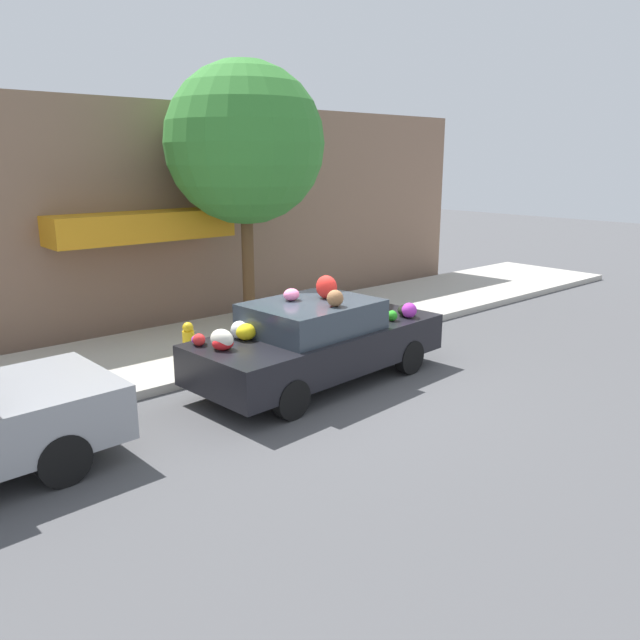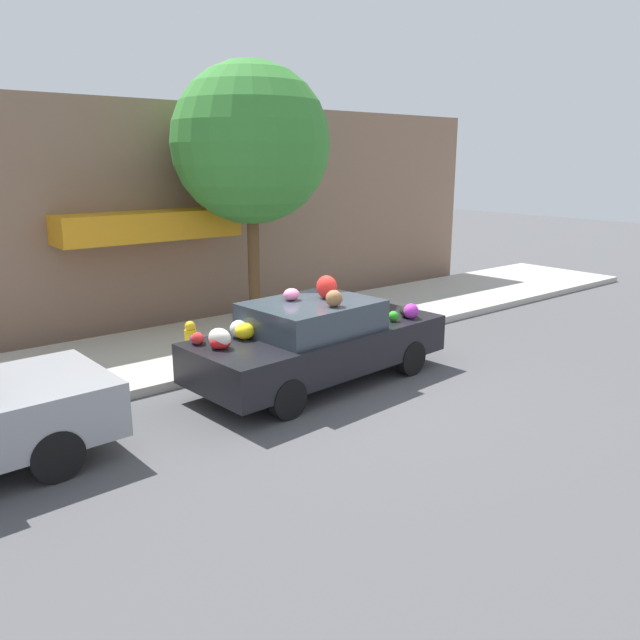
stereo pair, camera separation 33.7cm
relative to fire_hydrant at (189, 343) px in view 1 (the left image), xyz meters
name	(u,v)px [view 1 (the left image)]	position (x,y,z in m)	size (l,w,h in m)	color
ground_plane	(319,381)	(1.30, -1.79, -0.49)	(60.00, 60.00, 0.00)	#4C4C4F
sidewalk_curb	(227,341)	(1.30, 0.91, -0.42)	(24.00, 3.20, 0.14)	#B2ADA3
building_facade	(163,216)	(1.25, 3.11, 1.80)	(18.00, 1.20, 4.60)	#846651
street_tree	(245,144)	(2.22, 1.46, 3.24)	(3.09, 3.09, 5.14)	brown
fire_hydrant	(189,343)	(0.00, 0.00, 0.00)	(0.20, 0.20, 0.70)	gold
art_car	(318,340)	(1.26, -1.83, 0.22)	(4.37, 1.98, 1.70)	black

